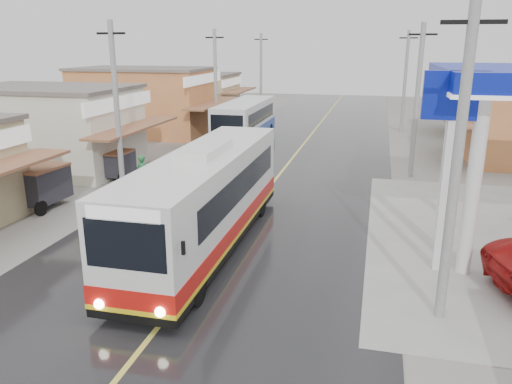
{
  "coord_description": "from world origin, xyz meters",
  "views": [
    {
      "loc": [
        5.07,
        -12.54,
        6.92
      ],
      "look_at": [
        0.93,
        4.38,
        1.75
      ],
      "focal_mm": 35.0,
      "sensor_mm": 36.0,
      "label": 1
    }
  ],
  "objects_px": {
    "cyclist": "(146,185)",
    "tricycle_far": "(118,163)",
    "tricycle_near": "(42,184)",
    "coach_bus": "(207,199)",
    "second_bus": "(245,121)"
  },
  "relations": [
    {
      "from": "second_bus",
      "to": "tricycle_far",
      "type": "relative_size",
      "value": 4.6
    },
    {
      "from": "tricycle_near",
      "to": "cyclist",
      "type": "bearing_deg",
      "value": 32.92
    },
    {
      "from": "tricycle_near",
      "to": "tricycle_far",
      "type": "xyz_separation_m",
      "value": [
        0.83,
        5.17,
        -0.2
      ]
    },
    {
      "from": "cyclist",
      "to": "tricycle_far",
      "type": "bearing_deg",
      "value": 151.19
    },
    {
      "from": "coach_bus",
      "to": "tricycle_near",
      "type": "height_order",
      "value": "coach_bus"
    },
    {
      "from": "tricycle_near",
      "to": "tricycle_far",
      "type": "bearing_deg",
      "value": 85.46
    },
    {
      "from": "tricycle_far",
      "to": "tricycle_near",
      "type": "bearing_deg",
      "value": -98.19
    },
    {
      "from": "tricycle_far",
      "to": "cyclist",
      "type": "bearing_deg",
      "value": -44.34
    },
    {
      "from": "cyclist",
      "to": "tricycle_far",
      "type": "relative_size",
      "value": 1.09
    },
    {
      "from": "cyclist",
      "to": "tricycle_far",
      "type": "height_order",
      "value": "cyclist"
    },
    {
      "from": "cyclist",
      "to": "tricycle_near",
      "type": "distance_m",
      "value": 4.42
    },
    {
      "from": "cyclist",
      "to": "tricycle_near",
      "type": "relative_size",
      "value": 0.85
    },
    {
      "from": "second_bus",
      "to": "tricycle_far",
      "type": "bearing_deg",
      "value": -110.32
    },
    {
      "from": "coach_bus",
      "to": "second_bus",
      "type": "xyz_separation_m",
      "value": [
        -3.58,
        18.64,
        -0.13
      ]
    },
    {
      "from": "coach_bus",
      "to": "tricycle_far",
      "type": "relative_size",
      "value": 5.89
    }
  ]
}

